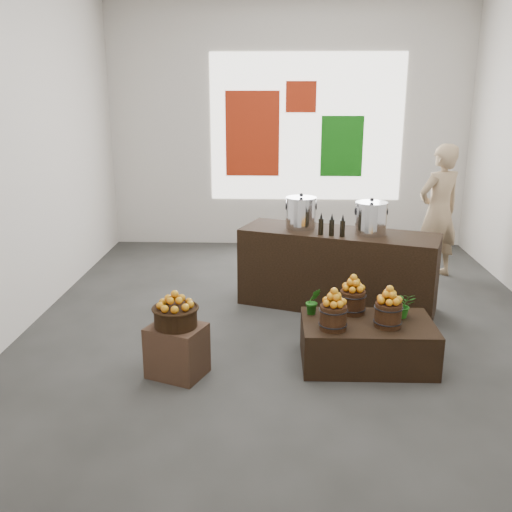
{
  "coord_description": "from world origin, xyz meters",
  "views": [
    {
      "loc": [
        -0.17,
        -6.25,
        2.6
      ],
      "look_at": [
        -0.39,
        -0.4,
        0.9
      ],
      "focal_mm": 40.0,
      "sensor_mm": 36.0,
      "label": 1
    }
  ],
  "objects_px": {
    "wicker_basket": "(176,317)",
    "shopper": "(439,212)",
    "crate": "(177,351)",
    "counter": "(337,270)",
    "display_table": "(367,343)",
    "stock_pot_center": "(371,219)",
    "stock_pot_left": "(301,214)"
  },
  "relations": [
    {
      "from": "crate",
      "to": "stock_pot_center",
      "type": "xyz_separation_m",
      "value": [
        2.03,
        1.72,
        0.9
      ]
    },
    {
      "from": "wicker_basket",
      "to": "stock_pot_left",
      "type": "bearing_deg",
      "value": 58.76
    },
    {
      "from": "wicker_basket",
      "to": "stock_pot_center",
      "type": "relative_size",
      "value": 1.09
    },
    {
      "from": "crate",
      "to": "wicker_basket",
      "type": "height_order",
      "value": "wicker_basket"
    },
    {
      "from": "wicker_basket",
      "to": "crate",
      "type": "bearing_deg",
      "value": 0.0
    },
    {
      "from": "display_table",
      "to": "shopper",
      "type": "bearing_deg",
      "value": 63.47
    },
    {
      "from": "crate",
      "to": "shopper",
      "type": "height_order",
      "value": "shopper"
    },
    {
      "from": "counter",
      "to": "stock_pot_center",
      "type": "relative_size",
      "value": 6.47
    },
    {
      "from": "wicker_basket",
      "to": "stock_pot_left",
      "type": "height_order",
      "value": "stock_pot_left"
    },
    {
      "from": "stock_pot_center",
      "to": "shopper",
      "type": "xyz_separation_m",
      "value": [
        1.18,
        1.4,
        -0.19
      ]
    },
    {
      "from": "counter",
      "to": "stock_pot_left",
      "type": "xyz_separation_m",
      "value": [
        -0.45,
        0.16,
        0.67
      ]
    },
    {
      "from": "counter",
      "to": "shopper",
      "type": "bearing_deg",
      "value": 59.33
    },
    {
      "from": "crate",
      "to": "display_table",
      "type": "bearing_deg",
      "value": 9.45
    },
    {
      "from": "display_table",
      "to": "counter",
      "type": "height_order",
      "value": "counter"
    },
    {
      "from": "counter",
      "to": "stock_pot_center",
      "type": "bearing_deg",
      "value": 0.0
    },
    {
      "from": "display_table",
      "to": "crate",
      "type": "bearing_deg",
      "value": -170.95
    },
    {
      "from": "display_table",
      "to": "stock_pot_center",
      "type": "bearing_deg",
      "value": 81.37
    },
    {
      "from": "stock_pot_center",
      "to": "crate",
      "type": "bearing_deg",
      "value": -139.64
    },
    {
      "from": "crate",
      "to": "counter",
      "type": "distance_m",
      "value": 2.51
    },
    {
      "from": "stock_pot_center",
      "to": "shopper",
      "type": "relative_size",
      "value": 0.19
    },
    {
      "from": "wicker_basket",
      "to": "shopper",
      "type": "height_order",
      "value": "shopper"
    },
    {
      "from": "crate",
      "to": "display_table",
      "type": "height_order",
      "value": "crate"
    },
    {
      "from": "counter",
      "to": "shopper",
      "type": "xyz_separation_m",
      "value": [
        1.53,
        1.28,
        0.47
      ]
    },
    {
      "from": "crate",
      "to": "stock_pot_left",
      "type": "bearing_deg",
      "value": 58.76
    },
    {
      "from": "stock_pot_left",
      "to": "crate",
      "type": "bearing_deg",
      "value": -121.24
    },
    {
      "from": "wicker_basket",
      "to": "counter",
      "type": "height_order",
      "value": "counter"
    },
    {
      "from": "display_table",
      "to": "counter",
      "type": "bearing_deg",
      "value": 95.08
    },
    {
      "from": "crate",
      "to": "stock_pot_center",
      "type": "bearing_deg",
      "value": 40.36
    },
    {
      "from": "shopper",
      "to": "wicker_basket",
      "type": "bearing_deg",
      "value": 16.87
    },
    {
      "from": "display_table",
      "to": "shopper",
      "type": "xyz_separation_m",
      "value": [
        1.39,
        2.82,
        0.73
      ]
    },
    {
      "from": "stock_pot_left",
      "to": "display_table",
      "type": "bearing_deg",
      "value": -70.55
    },
    {
      "from": "shopper",
      "to": "display_table",
      "type": "bearing_deg",
      "value": 36.46
    }
  ]
}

